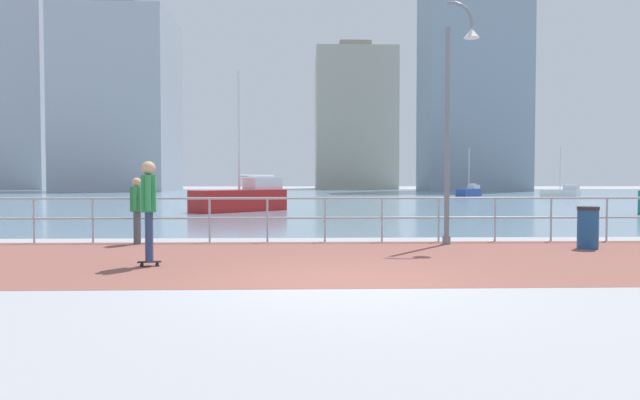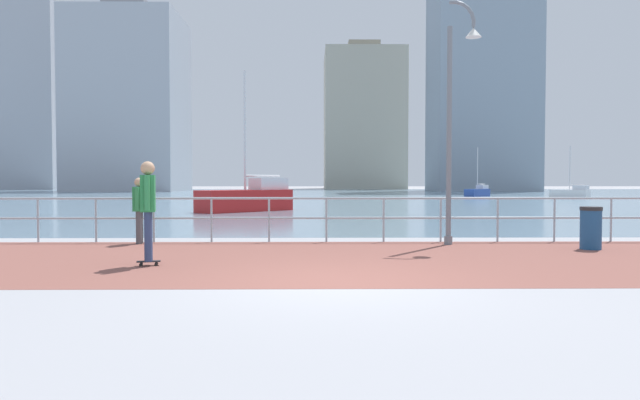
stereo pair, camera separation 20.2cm
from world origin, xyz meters
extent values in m
plane|color=#9E9EA3|center=(0.00, 40.00, 0.00)|extent=(220.00, 220.00, 0.00)
cube|color=brown|center=(0.00, 2.44, 0.00)|extent=(28.00, 5.98, 0.01)
cube|color=#6B899E|center=(0.00, 50.43, 0.00)|extent=(180.00, 88.00, 0.00)
cylinder|color=#9EADB7|center=(-7.00, 5.43, 0.53)|extent=(0.05, 0.05, 1.07)
cylinder|color=#9EADB7|center=(-5.60, 5.43, 0.53)|extent=(0.05, 0.05, 1.07)
cylinder|color=#9EADB7|center=(-4.20, 5.43, 0.53)|extent=(0.05, 0.05, 1.07)
cylinder|color=#9EADB7|center=(-2.80, 5.43, 0.53)|extent=(0.05, 0.05, 1.07)
cylinder|color=#9EADB7|center=(-1.40, 5.43, 0.53)|extent=(0.05, 0.05, 1.07)
cylinder|color=#9EADB7|center=(0.00, 5.43, 0.53)|extent=(0.05, 0.05, 1.07)
cylinder|color=#9EADB7|center=(1.40, 5.43, 0.53)|extent=(0.05, 0.05, 1.07)
cylinder|color=#9EADB7|center=(2.80, 5.43, 0.53)|extent=(0.05, 0.05, 1.07)
cylinder|color=#9EADB7|center=(4.20, 5.43, 0.53)|extent=(0.05, 0.05, 1.07)
cylinder|color=#9EADB7|center=(5.60, 5.43, 0.53)|extent=(0.05, 0.05, 1.07)
cylinder|color=#9EADB7|center=(7.00, 5.43, 0.53)|extent=(0.05, 0.05, 1.07)
cylinder|color=#9EADB7|center=(0.00, 5.43, 1.07)|extent=(25.20, 0.06, 0.06)
cylinder|color=#9EADB7|center=(0.00, 5.43, 0.59)|extent=(25.20, 0.06, 0.06)
cylinder|color=slate|center=(2.84, 4.83, 0.10)|extent=(0.19, 0.19, 0.20)
cylinder|color=slate|center=(2.84, 4.83, 2.53)|extent=(0.12, 0.12, 5.06)
cylinder|color=slate|center=(2.91, 4.79, 5.60)|extent=(0.20, 0.16, 0.11)
cylinder|color=slate|center=(3.04, 4.72, 5.56)|extent=(0.21, 0.17, 0.15)
cylinder|color=slate|center=(3.15, 4.65, 5.47)|extent=(0.20, 0.17, 0.18)
cylinder|color=slate|center=(3.24, 4.60, 5.36)|extent=(0.18, 0.15, 0.19)
cylinder|color=slate|center=(3.30, 4.57, 5.21)|extent=(0.15, 0.14, 0.19)
cylinder|color=slate|center=(3.31, 4.56, 5.06)|extent=(0.12, 0.12, 0.17)
cone|color=silver|center=(3.31, 4.56, 4.86)|extent=(0.36, 0.36, 0.22)
cylinder|color=black|center=(-3.10, 1.67, 0.03)|extent=(0.07, 0.04, 0.06)
cylinder|color=black|center=(-3.08, 1.60, 0.03)|extent=(0.07, 0.04, 0.06)
cylinder|color=black|center=(-3.35, 1.62, 0.03)|extent=(0.07, 0.04, 0.06)
cylinder|color=black|center=(-3.33, 1.54, 0.03)|extent=(0.07, 0.04, 0.06)
cube|color=black|center=(-3.21, 1.61, 0.08)|extent=(0.41, 0.19, 0.02)
cylinder|color=navy|center=(-3.23, 1.68, 0.52)|extent=(0.16, 0.16, 0.86)
cylinder|color=navy|center=(-3.19, 1.53, 0.52)|extent=(0.16, 0.16, 0.86)
cube|color=#2D8C4C|center=(-3.21, 1.61, 1.27)|extent=(0.31, 0.38, 0.64)
cylinder|color=#2D8C4C|center=(-3.26, 1.83, 1.29)|extent=(0.11, 0.11, 0.61)
cylinder|color=#2D8C4C|center=(-3.16, 1.38, 1.29)|extent=(0.11, 0.11, 0.61)
sphere|color=tan|center=(-3.21, 1.61, 1.71)|extent=(0.24, 0.24, 0.24)
cylinder|color=#4C4C51|center=(-4.45, 5.16, 0.39)|extent=(0.14, 0.14, 0.78)
cylinder|color=#4C4C51|center=(-4.44, 5.00, 0.39)|extent=(0.14, 0.14, 0.78)
cube|color=#2D8C4C|center=(-4.44, 5.08, 1.06)|extent=(0.26, 0.35, 0.58)
cylinder|color=#2D8C4C|center=(-4.45, 5.31, 1.08)|extent=(0.10, 0.10, 0.55)
cylinder|color=#2D8C4C|center=(-4.43, 4.85, 1.08)|extent=(0.10, 0.10, 0.55)
sphere|color=tan|center=(-4.44, 5.08, 1.46)|extent=(0.21, 0.21, 0.21)
cylinder|color=navy|center=(5.72, 3.88, 0.42)|extent=(0.44, 0.44, 0.85)
cylinder|color=#262628|center=(5.72, 3.88, 0.89)|extent=(0.46, 0.46, 0.08)
cube|color=white|center=(22.58, 41.39, 0.35)|extent=(2.96, 3.14, 0.71)
cube|color=silver|center=(23.24, 40.66, 0.90)|extent=(1.32, 1.36, 0.39)
cylinder|color=silver|center=(22.58, 41.39, 2.67)|extent=(0.08, 0.08, 3.92)
cylinder|color=silver|center=(23.06, 40.85, 1.18)|extent=(1.03, 1.15, 0.06)
cube|color=#284799|center=(15.51, 45.41, 0.36)|extent=(3.07, 3.15, 0.72)
cube|color=silver|center=(16.21, 46.14, 0.92)|extent=(1.36, 1.38, 0.40)
cylinder|color=silver|center=(15.51, 45.41, 2.72)|extent=(0.08, 0.08, 4.00)
cylinder|color=silver|center=(16.02, 45.95, 1.20)|extent=(1.09, 1.14, 0.06)
cube|color=#B21E1E|center=(-3.65, 19.32, 0.53)|extent=(4.61, 4.47, 1.05)
cube|color=silver|center=(-2.59, 20.33, 1.34)|extent=(2.01, 1.99, 0.58)
cylinder|color=silver|center=(-3.65, 19.32, 3.97)|extent=(0.12, 0.12, 5.84)
cylinder|color=silver|center=(-2.87, 20.06, 1.75)|extent=(1.67, 1.58, 0.09)
cube|color=#8493A3|center=(24.96, 75.54, 23.38)|extent=(14.81, 10.40, 46.77)
cube|color=#A3A8B2|center=(-27.56, 75.56, 12.89)|extent=(15.49, 13.79, 25.78)
cube|color=slate|center=(-27.56, 75.56, 26.78)|extent=(6.20, 5.52, 2.00)
cube|color=#A3A8B2|center=(-51.01, 95.36, 17.74)|extent=(11.44, 12.58, 35.47)
cube|color=#B2AD99|center=(9.27, 98.91, 12.80)|extent=(14.69, 15.87, 25.60)
cube|color=gray|center=(9.27, 98.91, 26.60)|extent=(5.87, 6.35, 2.00)
camera|label=1|loc=(-0.54, -8.19, 1.49)|focal=31.43mm
camera|label=2|loc=(-0.33, -8.19, 1.49)|focal=31.43mm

